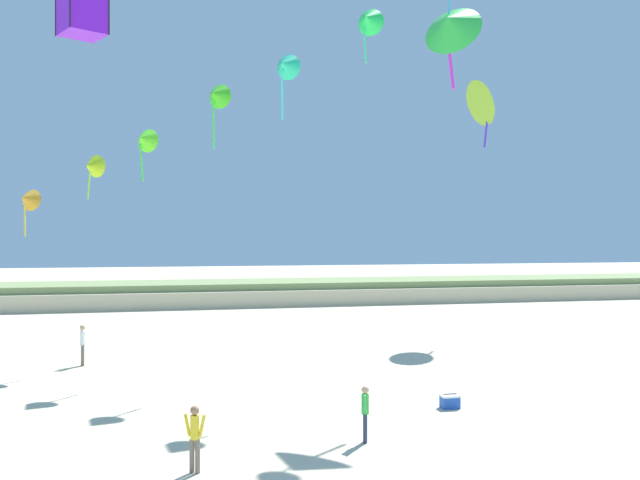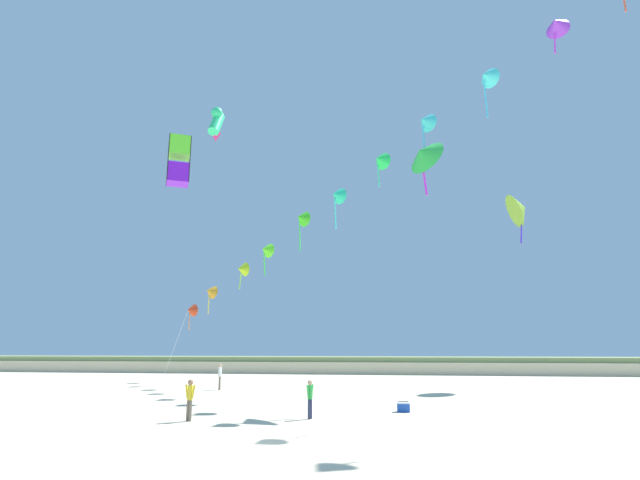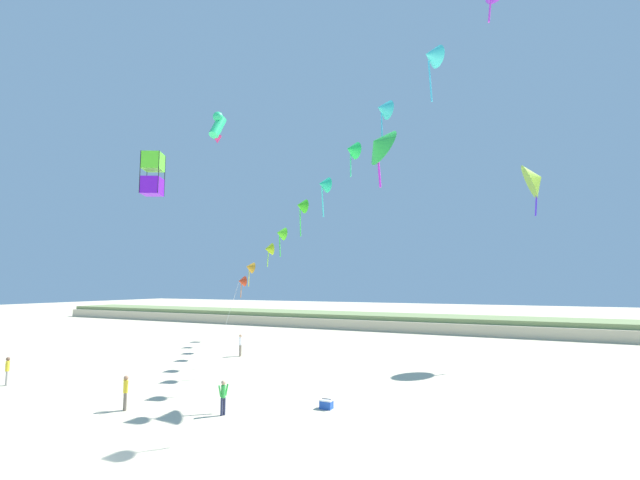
% 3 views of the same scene
% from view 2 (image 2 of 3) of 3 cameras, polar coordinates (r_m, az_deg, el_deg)
% --- Properties ---
extents(ground_plane, '(240.00, 240.00, 0.00)m').
position_cam_2_polar(ground_plane, '(15.49, -9.06, -22.38)').
color(ground_plane, beige).
extents(dune_ridge, '(120.00, 8.90, 1.83)m').
position_cam_2_polar(dune_ridge, '(60.27, 4.73, -14.02)').
color(dune_ridge, beige).
rests_on(dune_ridge, ground).
extents(person_near_left, '(0.24, 0.61, 1.75)m').
position_cam_2_polar(person_near_left, '(35.92, -11.36, -14.86)').
color(person_near_left, '#726656').
rests_on(person_near_left, ground).
extents(person_mid_center, '(0.53, 0.29, 1.56)m').
position_cam_2_polar(person_mid_center, '(21.03, -14.65, -16.96)').
color(person_mid_center, '#726656').
rests_on(person_mid_center, ground).
extents(person_far_left, '(0.25, 0.52, 1.51)m').
position_cam_2_polar(person_far_left, '(21.03, -1.15, -17.43)').
color(person_far_left, '#282D4C').
rests_on(person_far_left, ground).
extents(kite_banner_string, '(31.27, 22.00, 20.11)m').
position_cam_2_polar(kite_banner_string, '(33.24, 1.99, 5.36)').
color(kite_banner_string, red).
extents(large_kite_low_lead, '(2.76, 2.74, 3.61)m').
position_cam_2_polar(large_kite_low_lead, '(29.17, 11.72, 9.58)').
color(large_kite_low_lead, green).
extents(large_kite_mid_trail, '(0.81, 1.55, 2.45)m').
position_cam_2_polar(large_kite_mid_trail, '(35.19, -11.76, 12.98)').
color(large_kite_mid_trail, '#2AD480').
extents(large_kite_high_solo, '(2.01, 2.88, 4.21)m').
position_cam_2_polar(large_kite_high_solo, '(42.55, 21.86, 3.30)').
color(large_kite_high_solo, '#8EC12B').
extents(large_kite_outer_drift, '(1.49, 1.49, 2.52)m').
position_cam_2_polar(large_kite_outer_drift, '(27.24, -15.84, 8.68)').
color(large_kite_outer_drift, '#6F17D7').
extents(beach_cooler, '(0.58, 0.41, 0.46)m').
position_cam_2_polar(beach_cooler, '(23.65, 9.52, -18.31)').
color(beach_cooler, blue).
rests_on(beach_cooler, ground).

